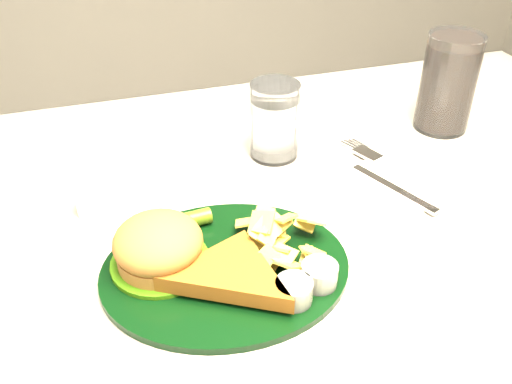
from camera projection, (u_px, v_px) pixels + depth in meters
dinner_plate at (225, 250)px, 0.59m from camera, size 0.28×0.24×0.06m
water_glass at (275, 121)px, 0.77m from camera, size 0.08×0.08×0.11m
cola_glass at (448, 83)px, 0.83m from camera, size 0.09×0.09×0.14m
fork_napkin at (390, 184)px, 0.73m from camera, size 0.19×0.21×0.01m
ramekin at (93, 202)px, 0.69m from camera, size 0.05×0.05×0.03m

